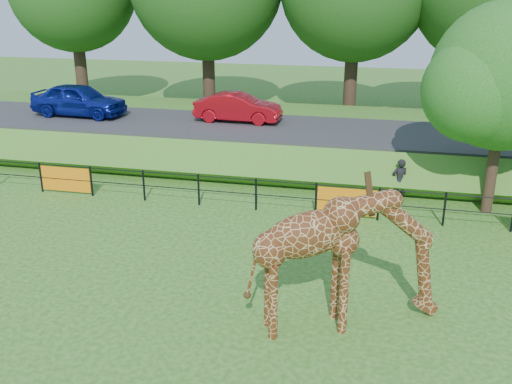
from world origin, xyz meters
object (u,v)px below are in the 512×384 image
giraffe (347,260)px  car_blue (79,100)px  tree_east (508,82)px  car_red (238,107)px  visitor (399,180)px

giraffe → car_blue: 18.14m
tree_east → giraffe: bearing=-117.9°
car_blue → car_red: car_blue is taller
visitor → giraffe: bearing=63.1°
tree_east → car_red: bearing=153.1°
car_red → tree_east: 11.39m
car_red → visitor: (7.00, -4.72, -1.29)m
car_blue → car_red: bearing=-83.0°
car_red → tree_east: size_ratio=0.56×
car_blue → tree_east: bearing=-101.6°
visitor → tree_east: size_ratio=0.22×
car_blue → car_red: (7.42, 0.50, -0.12)m
car_red → visitor: car_red is taller
giraffe → car_red: size_ratio=1.15×
car_blue → visitor: bearing=-103.2°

